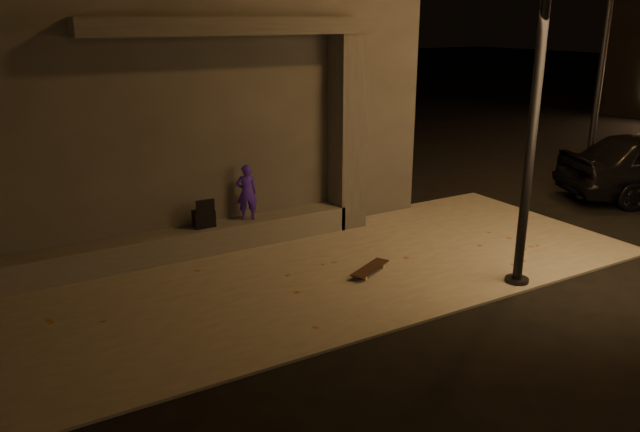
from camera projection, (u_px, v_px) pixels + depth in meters
ground at (391, 324)px, 8.33m from camera, size 120.00×120.00×0.00m
sidewalk at (316, 273)px, 9.97m from camera, size 11.00×4.40×0.04m
building at (159, 86)px, 12.38m from camera, size 9.00×5.10×5.22m
ledge at (188, 242)px, 10.61m from camera, size 6.00×0.55×0.45m
column at (347, 133)px, 11.67m from camera, size 0.55×0.55×3.60m
canopy at (233, 26)px, 10.06m from camera, size 5.00×0.70×0.28m
skateboarder at (247, 192)px, 10.92m from camera, size 0.42×0.33×0.99m
backpack at (204, 217)px, 10.63m from camera, size 0.37×0.25×0.51m
skateboard at (370, 268)px, 9.88m from camera, size 0.88×0.59×0.10m
street_lamp_2 at (610, 3)px, 13.59m from camera, size 0.36×0.36×7.45m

